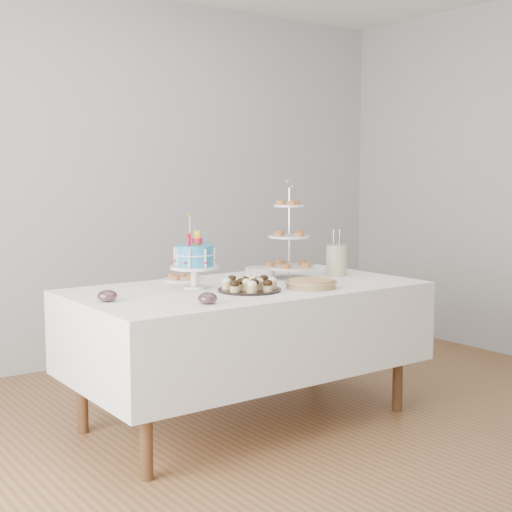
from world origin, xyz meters
TOP-DOWN VIEW (x-y plane):
  - floor at (0.00, 0.00)m, footprint 5.00×5.00m
  - walls at (0.00, 0.00)m, footprint 5.04×4.04m
  - table at (0.00, 0.30)m, footprint 1.92×1.02m
  - birthday_cake at (-0.28, 0.39)m, footprint 0.26×0.26m
  - cupcake_tray at (-0.09, 0.15)m, footprint 0.34×0.34m
  - pie at (0.24, 0.04)m, footprint 0.28×0.28m
  - tiered_stand at (0.39, 0.41)m, footprint 0.30×0.30m
  - plate_stack at (0.22, 0.47)m, footprint 0.18×0.18m
  - pastry_plate at (-0.18, 0.70)m, footprint 0.23×0.23m
  - jam_bowl_a at (-0.47, -0.04)m, footprint 0.09×0.09m
  - jam_bowl_b at (-0.83, 0.30)m, footprint 0.10×0.10m
  - utensil_pitcher at (0.69, 0.33)m, footprint 0.14×0.13m

SIDE VIEW (x-z plane):
  - floor at x=0.00m, z-range 0.00..0.00m
  - table at x=0.00m, z-range 0.16..0.93m
  - pastry_plate at x=-0.18m, z-range 0.77..0.80m
  - pie at x=0.24m, z-range 0.77..0.82m
  - jam_bowl_a at x=-0.47m, z-range 0.77..0.82m
  - jam_bowl_b at x=-0.83m, z-range 0.77..0.83m
  - plate_stack at x=0.22m, z-range 0.77..0.84m
  - cupcake_tray at x=-0.09m, z-range 0.77..0.85m
  - utensil_pitcher at x=0.69m, z-range 0.73..1.01m
  - birthday_cake at x=-0.28m, z-range 0.68..1.08m
  - tiered_stand at x=0.39m, z-range 0.72..1.31m
  - walls at x=0.00m, z-range 0.00..2.70m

